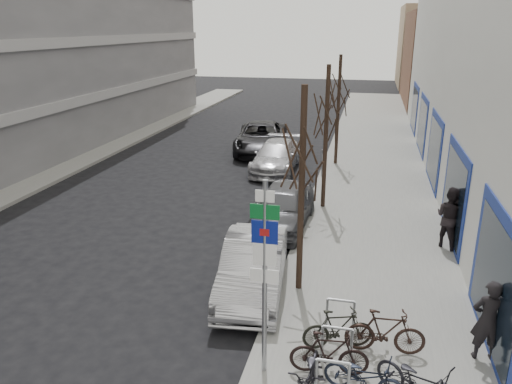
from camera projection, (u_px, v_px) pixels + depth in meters
The scene contains 25 objects.
ground at pixel (155, 359), 10.71m from camera, with size 120.00×120.00×0.00m, color black.
sidewalk_east at pixel (373, 212), 18.98m from camera, with size 5.00×70.00×0.15m, color slate.
sidewalk_west at pixel (17, 184), 22.26m from camera, with size 3.00×70.00×0.15m, color slate.
brick_building_far at pixel (477, 59), 43.67m from camera, with size 12.00×14.00×8.00m, color brown.
tan_building_far at pixel (458, 46), 57.27m from camera, with size 13.00×12.00×9.00m, color #937A5B.
highway_sign_pole at pixel (265, 268), 9.41m from camera, with size 0.55×0.10×4.20m.
bike_rack at pixel (337, 340), 10.25m from camera, with size 0.66×2.26×0.83m.
tree_near at pixel (303, 143), 12.09m from camera, with size 1.80×1.80×5.50m.
tree_mid at pixel (327, 104), 18.10m from camera, with size 1.80×1.80×5.50m.
tree_far at pixel (339, 84), 24.11m from camera, with size 1.80×1.80×5.50m.
meter_front at pixel (279, 268), 12.74m from camera, with size 0.10×0.08×1.27m.
meter_mid at pixel (307, 199), 17.82m from camera, with size 0.10×0.08×1.27m.
meter_back at pixel (322, 160), 22.91m from camera, with size 0.10×0.08×1.27m.
bike_near_left at pixel (310, 376), 9.11m from camera, with size 0.57×1.87×1.14m, color black.
bike_near_right at pixel (329, 353), 9.89m from camera, with size 0.48×1.60×0.97m, color black.
bike_mid_curb at pixel (365, 373), 9.33m from camera, with size 0.47×1.57×0.96m, color black.
bike_mid_inner at pixel (338, 329), 10.70m from camera, with size 0.47×1.56×0.95m, color black.
bike_far_curb at pixel (420, 379), 9.08m from camera, with size 0.53×1.76×1.08m, color black.
bike_far_inner at pixel (385, 332), 10.53m from camera, with size 0.51×1.70×1.03m, color black.
parked_car_front at pixel (253, 266), 13.24m from camera, with size 1.57×4.49×1.48m, color #B2B2B7.
parked_car_mid at pixel (283, 207), 17.47m from camera, with size 1.82×4.52×1.54m, color #444449.
parked_car_back at pixel (276, 156), 24.43m from camera, with size 1.98×4.88×1.42m, color #B1B1B6.
lane_car at pixel (261, 138), 27.96m from camera, with size 2.72×5.90×1.64m, color black.
pedestrian_near at pixel (488, 320), 10.24m from camera, with size 0.66×0.43×1.81m, color black.
pedestrian_far at pixel (450, 217), 15.51m from camera, with size 0.74×0.50×2.00m, color black.
Camera 1 is at (4.13, -8.30, 6.81)m, focal length 35.00 mm.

